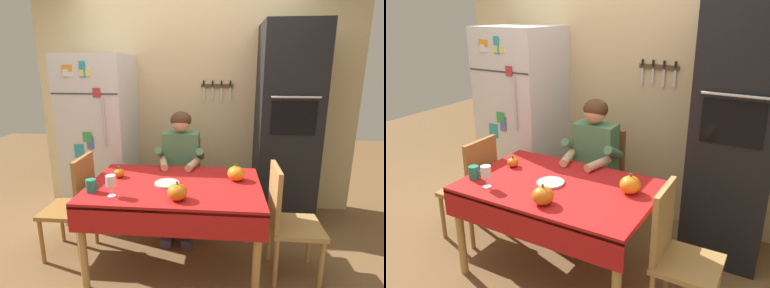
# 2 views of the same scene
# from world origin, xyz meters

# --- Properties ---
(ground_plane) EXTENTS (10.00, 10.00, 0.00)m
(ground_plane) POSITION_xyz_m (0.00, 0.00, 0.00)
(ground_plane) COLOR brown
(ground_plane) RESTS_ON ground
(back_wall_assembly) EXTENTS (3.70, 0.13, 2.60)m
(back_wall_assembly) POSITION_xyz_m (0.05, 1.35, 1.30)
(back_wall_assembly) COLOR #D1B784
(back_wall_assembly) RESTS_ON ground
(refrigerator) EXTENTS (0.68, 0.71, 1.80)m
(refrigerator) POSITION_xyz_m (-0.95, 0.96, 0.90)
(refrigerator) COLOR silver
(refrigerator) RESTS_ON ground
(wall_oven) EXTENTS (0.60, 0.64, 2.10)m
(wall_oven) POSITION_xyz_m (1.05, 1.00, 1.05)
(wall_oven) COLOR black
(wall_oven) RESTS_ON ground
(dining_table) EXTENTS (1.40, 0.90, 0.74)m
(dining_table) POSITION_xyz_m (0.00, 0.08, 0.66)
(dining_table) COLOR tan
(dining_table) RESTS_ON ground
(chair_behind_person) EXTENTS (0.40, 0.40, 0.93)m
(chair_behind_person) POSITION_xyz_m (-0.03, 0.87, 0.51)
(chair_behind_person) COLOR brown
(chair_behind_person) RESTS_ON ground
(seated_person) EXTENTS (0.47, 0.55, 1.25)m
(seated_person) POSITION_xyz_m (-0.03, 0.68, 0.74)
(seated_person) COLOR #38384C
(seated_person) RESTS_ON ground
(chair_left_side) EXTENTS (0.40, 0.40, 0.93)m
(chair_left_side) POSITION_xyz_m (-0.90, 0.16, 0.51)
(chair_left_side) COLOR #9E6B33
(chair_left_side) RESTS_ON ground
(chair_right_side) EXTENTS (0.40, 0.40, 0.93)m
(chair_right_side) POSITION_xyz_m (0.90, 0.05, 0.51)
(chair_right_side) COLOR tan
(chair_right_side) RESTS_ON ground
(coffee_mug) EXTENTS (0.10, 0.08, 0.10)m
(coffee_mug) POSITION_xyz_m (-0.61, -0.13, 0.79)
(coffee_mug) COLOR #237F66
(coffee_mug) RESTS_ON dining_table
(wine_glass) EXTENTS (0.07, 0.07, 0.16)m
(wine_glass) POSITION_xyz_m (-0.43, -0.19, 0.86)
(wine_glass) COLOR white
(wine_glass) RESTS_ON dining_table
(pumpkin_large) EXTENTS (0.15, 0.15, 0.15)m
(pumpkin_large) POSITION_xyz_m (0.50, 0.22, 0.80)
(pumpkin_large) COLOR orange
(pumpkin_large) RESTS_ON dining_table
(pumpkin_medium) EXTENTS (0.09, 0.09, 0.10)m
(pumpkin_medium) POSITION_xyz_m (-0.50, 0.20, 0.78)
(pumpkin_medium) COLOR orange
(pumpkin_medium) RESTS_ON dining_table
(pumpkin_small) EXTENTS (0.15, 0.15, 0.14)m
(pumpkin_small) POSITION_xyz_m (0.07, -0.21, 0.80)
(pumpkin_small) COLOR orange
(pumpkin_small) RESTS_ON dining_table
(serving_tray) EXTENTS (0.20, 0.20, 0.02)m
(serving_tray) POSITION_xyz_m (-0.06, 0.08, 0.75)
(serving_tray) COLOR #B7B2A8
(serving_tray) RESTS_ON dining_table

